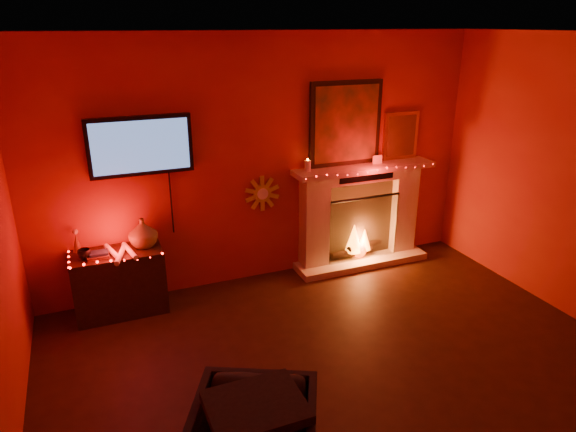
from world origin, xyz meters
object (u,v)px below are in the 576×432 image
object	(u,v)px
fireplace	(360,206)
sunburst_clock	(262,194)
console_table	(121,277)
tv	(141,146)

from	to	relation	value
fireplace	sunburst_clock	size ratio (longest dim) A/B	5.45
sunburst_clock	console_table	size ratio (longest dim) A/B	0.42
tv	console_table	bearing A→B (deg)	-150.65
fireplace	tv	bearing A→B (deg)	178.50
sunburst_clock	console_table	distance (m)	1.72
tv	console_table	distance (m)	1.32
fireplace	sunburst_clock	xyz separation A→B (m)	(-1.19, 0.09, 0.28)
tv	sunburst_clock	xyz separation A→B (m)	(1.25, 0.03, -0.65)
tv	sunburst_clock	distance (m)	1.41
console_table	sunburst_clock	bearing A→B (deg)	7.83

